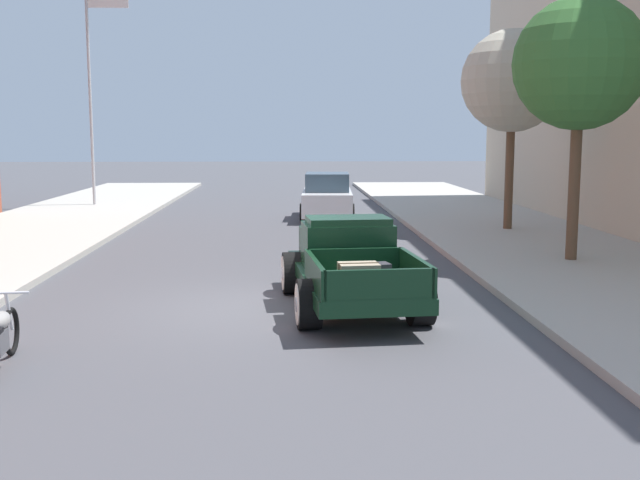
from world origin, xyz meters
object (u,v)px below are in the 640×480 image
(hotrod_truck_dark_green, at_px, (348,263))
(street_tree_second, at_px, (512,81))
(flagpole, at_px, (95,65))
(street_tree_nearest, at_px, (580,65))
(car_background_white, at_px, (327,197))

(hotrod_truck_dark_green, distance_m, street_tree_second, 11.77)
(flagpole, relative_size, street_tree_nearest, 1.54)
(car_background_white, bearing_deg, flagpole, 154.79)
(flagpole, height_order, street_tree_second, flagpole)
(flagpole, xyz_separation_m, street_tree_nearest, (14.29, -14.34, -1.19))
(flagpole, bearing_deg, street_tree_nearest, -45.10)
(hotrod_truck_dark_green, bearing_deg, flagpole, 115.79)
(car_background_white, xyz_separation_m, street_tree_second, (5.33, -4.30, 3.82))
(street_tree_nearest, relative_size, street_tree_second, 0.99)
(flagpole, bearing_deg, car_background_white, -25.21)
(hotrod_truck_dark_green, xyz_separation_m, car_background_white, (0.36, 13.86, 0.01))
(hotrod_truck_dark_green, xyz_separation_m, street_tree_second, (5.69, 9.56, 3.84))
(street_tree_second, bearing_deg, hotrod_truck_dark_green, -120.77)
(hotrod_truck_dark_green, relative_size, street_tree_nearest, 0.85)
(street_tree_nearest, bearing_deg, car_background_white, 117.16)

